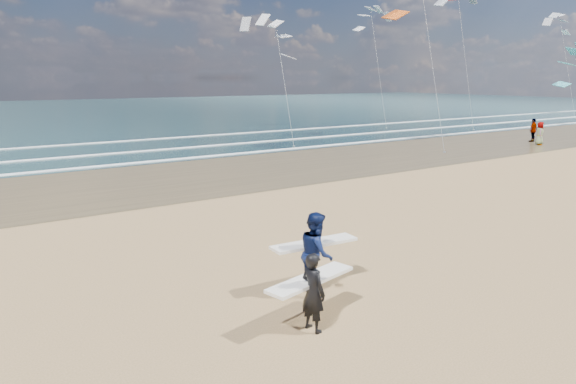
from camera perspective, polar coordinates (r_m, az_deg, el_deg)
wet_sand_strip at (r=36.35m, az=11.60°, el=4.44°), size 220.00×12.00×0.01m
ocean at (r=83.39m, az=-16.14°, el=8.66°), size 220.00×100.00×0.02m
foam_breakers at (r=43.94m, az=2.15°, el=6.12°), size 220.00×11.70×0.05m
surfer_near at (r=10.44m, az=2.76°, el=-10.81°), size 2.26×1.17×1.64m
surfer_far at (r=12.09m, az=3.16°, el=-6.73°), size 2.23×1.30×1.97m
beachgoer_0 at (r=43.45m, az=26.19°, el=5.86°), size 1.02×0.93×1.74m
beachgoer_1 at (r=45.23m, az=25.59°, el=6.21°), size 1.13×0.56×1.87m
kite_0 at (r=38.59m, az=15.26°, el=16.81°), size 7.30×4.90×13.63m
kite_1 at (r=40.07m, az=-0.60°, el=13.24°), size 5.31×4.68×10.12m
kite_2 at (r=55.07m, az=18.93°, el=15.23°), size 5.60×4.72×15.16m
kite_4 at (r=75.38m, az=28.50°, el=12.94°), size 5.41×4.69×13.83m
kite_5 at (r=55.01m, az=9.88°, el=14.31°), size 5.05×4.66×12.96m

